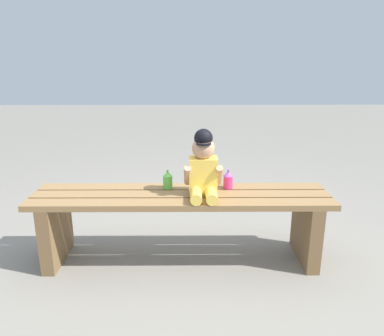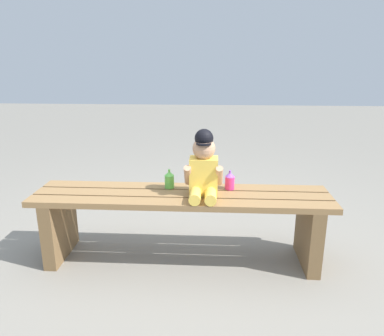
{
  "view_description": "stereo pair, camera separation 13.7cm",
  "coord_description": "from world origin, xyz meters",
  "px_view_note": "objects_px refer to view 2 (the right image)",
  "views": [
    {
      "loc": [
        0.05,
        -2.15,
        1.26
      ],
      "look_at": [
        0.07,
        -0.05,
        0.63
      ],
      "focal_mm": 34.76,
      "sensor_mm": 36.0,
      "label": 1
    },
    {
      "loc": [
        0.19,
        -2.14,
        1.26
      ],
      "look_at": [
        0.07,
        -0.05,
        0.63
      ],
      "focal_mm": 34.76,
      "sensor_mm": 36.0,
      "label": 2
    }
  ],
  "objects_px": {
    "sippy_cup_left": "(169,179)",
    "park_bench": "(182,214)",
    "sippy_cup_right": "(230,180)",
    "child_figure": "(204,167)"
  },
  "relations": [
    {
      "from": "park_bench",
      "to": "sippy_cup_right",
      "type": "bearing_deg",
      "value": 17.85
    },
    {
      "from": "child_figure",
      "to": "sippy_cup_right",
      "type": "height_order",
      "value": "child_figure"
    },
    {
      "from": "child_figure",
      "to": "sippy_cup_right",
      "type": "relative_size",
      "value": 3.26
    },
    {
      "from": "sippy_cup_left",
      "to": "park_bench",
      "type": "bearing_deg",
      "value": -48.27
    },
    {
      "from": "sippy_cup_right",
      "to": "sippy_cup_left",
      "type": "bearing_deg",
      "value": 180.0
    },
    {
      "from": "sippy_cup_left",
      "to": "sippy_cup_right",
      "type": "xyz_separation_m",
      "value": [
        0.38,
        0.0,
        0.0
      ]
    },
    {
      "from": "sippy_cup_left",
      "to": "child_figure",
      "type": "bearing_deg",
      "value": -27.62
    },
    {
      "from": "park_bench",
      "to": "sippy_cup_right",
      "type": "xyz_separation_m",
      "value": [
        0.3,
        0.1,
        0.19
      ]
    },
    {
      "from": "sippy_cup_left",
      "to": "sippy_cup_right",
      "type": "relative_size",
      "value": 1.0
    },
    {
      "from": "child_figure",
      "to": "sippy_cup_right",
      "type": "xyz_separation_m",
      "value": [
        0.16,
        0.12,
        -0.12
      ]
    }
  ]
}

